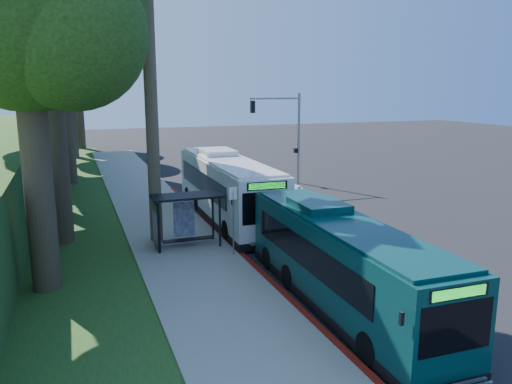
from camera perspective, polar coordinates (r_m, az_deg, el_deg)
name	(u,v)px	position (r m, az deg, el deg)	size (l,w,h in m)	color
ground	(296,219)	(28.68, 4.63, -3.11)	(140.00, 140.00, 0.00)	black
sidewalk	(169,231)	(26.50, -9.86, -4.38)	(4.50, 70.00, 0.12)	gray
red_curb	(235,248)	(23.32, -2.40, -6.45)	(0.25, 30.00, 0.13)	maroon
grass_verge	(54,218)	(30.97, -22.05, -2.78)	(8.00, 70.00, 0.06)	#234719
bus_shelter	(181,211)	(23.35, -8.59, -2.11)	(3.20, 1.51, 2.55)	black
stop_sign_pole	(233,212)	(21.73, -2.63, -2.28)	(0.35, 0.06, 3.17)	gray
traffic_signal_pole	(287,127)	(38.50, 3.54, 7.40)	(4.10, 0.30, 7.00)	gray
tree_2	(62,45)	(41.17, -21.31, 15.37)	(8.82, 8.40, 15.12)	#382B1E
tree_3	(37,34)	(49.31, -23.77, 16.22)	(10.08, 9.60, 17.28)	#382B1E
tree_4	(69,65)	(57.10, -20.62, 13.45)	(8.40, 8.00, 14.14)	#382B1E
tree_5	(78,74)	(65.09, -19.72, 12.55)	(7.35, 7.00, 12.86)	#382B1E
tree_6	(26,16)	(19.23, -24.79, 17.76)	(7.56, 7.20, 13.74)	#382B1E
white_bus	(227,187)	(28.41, -3.37, 0.58)	(2.88, 12.70, 3.78)	silver
teal_bus	(340,260)	(17.37, 9.58, -7.69)	(2.65, 11.18, 3.32)	#093231
pickup	(280,186)	(34.44, 2.75, 0.63)	(2.32, 5.03, 1.40)	white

